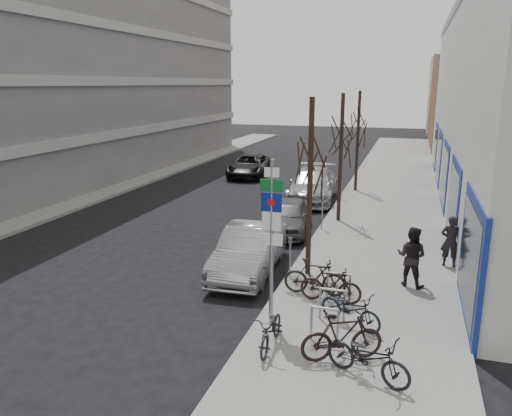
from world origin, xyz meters
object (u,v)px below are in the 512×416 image
Objects in this scene: bike_rack at (332,301)px; tree_far at (359,118)px; parked_car_back at (313,185)px; tree_near at (311,146)px; bike_near_right at (342,336)px; pedestrian_near at (451,241)px; parked_car_front at (249,250)px; bike_far_curb at (368,353)px; meter_back at (341,185)px; meter_mid at (322,210)px; parked_car_mid at (288,216)px; bike_near_left at (272,327)px; bike_far_inner at (331,284)px; meter_front at (290,254)px; highway_sign_pole at (271,233)px; tree_mid at (342,128)px; bike_mid_curb at (351,306)px; lane_car at (250,166)px; bike_mid_inner at (315,277)px; pedestrian_far at (412,256)px.

tree_far reaches higher than bike_rack.
tree_near is at bearing -84.22° from parked_car_back.
tree_near reaches higher than parked_car_back.
tree_far reaches higher than bike_near_right.
parked_car_front is at bearing 22.40° from pedestrian_near.
parked_car_back is (-4.20, 15.79, 0.10)m from bike_far_curb.
meter_back is (-0.45, -2.50, -3.19)m from tree_far.
parked_car_back is at bearing 104.86° from meter_mid.
parked_car_mid is at bearing 110.86° from tree_near.
meter_mid is 0.23× the size of parked_car_back.
bike_far_curb is at bearing -54.33° from parked_car_front.
parked_car_mid is 6.50m from pedestrian_near.
pedestrian_near reaches higher than meter_back.
meter_back is at bearing 92.45° from tree_near.
tree_far reaches higher than parked_car_mid.
bike_near_left is 2.89m from bike_far_inner.
meter_back is (0.00, 11.00, 0.00)m from meter_front.
meter_back is at bearing -18.45° from bike_near_right.
highway_sign_pole reaches higher than parked_car_front.
parked_car_back is (-2.06, 15.20, 0.16)m from bike_near_left.
tree_far is at bearing 90.00° from tree_near.
tree_mid is at bearing 32.86° from bike_far_curb.
tree_mid is 7.65m from parked_car_front.
bike_rack is at bearing -85.68° from tree_far.
tree_far is 17.98m from bike_near_left.
tree_mid is 11.67m from bike_near_left.
bike_far_curb is (2.48, -1.72, -1.76)m from highway_sign_pole.
highway_sign_pole is 3.31× the size of meter_front.
bike_mid_curb is at bearing -20.59° from bike_rack.
meter_back is 0.25× the size of lane_car.
bike_mid_curb is at bearing -84.05° from tree_far.
parked_car_back is (-3.61, 15.25, 0.11)m from bike_near_right.
meter_back is 12.06m from bike_mid_inner.
meter_mid is 0.71× the size of pedestrian_far.
pedestrian_near is at bearing -30.23° from parked_car_mid.
pedestrian_near is (4.20, -11.01, -3.12)m from tree_far.
bike_mid_curb is 5.67m from pedestrian_near.
highway_sign_pole reaches higher than parked_car_back.
pedestrian_near reaches higher than bike_mid_inner.
bike_mid_curb is 0.37× the size of parked_car_front.
bike_mid_inner reaches higher than bike_near_left.
tree_mid reaches higher than bike_mid_curb.
meter_mid and meter_back have the same top height.
bike_mid_inner is at bearing -72.17° from lane_car.
bike_far_inner is (1.20, 1.62, -1.80)m from highway_sign_pole.
parked_car_mid is at bearing -92.90° from parked_car_back.
bike_mid_curb reaches higher than bike_rack.
tree_near is at bearing 48.01° from meter_front.
bike_near_right is 1.00× the size of bike_far_curb.
meter_mid is 0.75× the size of bike_mid_curb.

